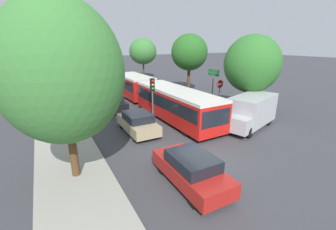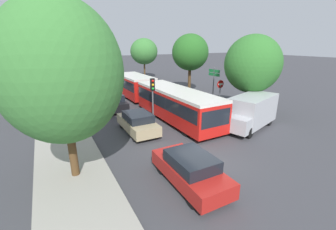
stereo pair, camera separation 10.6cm
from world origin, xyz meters
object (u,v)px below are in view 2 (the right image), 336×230
at_px(queued_car_silver, 89,82).
at_px(traffic_light, 153,91).
at_px(queued_car_tan, 138,122).
at_px(queued_car_red, 190,169).
at_px(direction_sign_post, 214,79).
at_px(white_van, 251,111).
at_px(articulated_bus, 156,94).
at_px(tree_left_near, 61,73).
at_px(queued_car_black, 112,102).
at_px(city_bus_rear, 74,68).
at_px(queued_car_white, 97,90).
at_px(tree_left_mid, 61,60).
at_px(tree_right_mid, 191,53).
at_px(tree_right_near, 253,64).
at_px(no_entry_sign, 220,91).
at_px(tree_left_far, 49,50).
at_px(tree_right_far, 144,52).

xyz_separation_m(queued_car_silver, traffic_light, (1.58, -17.50, 1.76)).
bearing_deg(queued_car_tan, queued_car_red, 178.77).
distance_m(queued_car_red, direction_sign_post, 13.99).
xyz_separation_m(queued_car_tan, direction_sign_post, (9.32, 3.41, 1.84)).
xyz_separation_m(queued_car_tan, white_van, (7.47, -3.03, 0.53)).
height_order(articulated_bus, tree_left_near, tree_left_near).
bearing_deg(queued_car_silver, queued_car_black, 179.49).
height_order(city_bus_rear, queued_car_tan, city_bus_rear).
relative_size(queued_car_white, tree_left_mid, 0.60).
bearing_deg(tree_right_mid, queued_car_silver, 135.11).
xyz_separation_m(queued_car_tan, tree_right_near, (9.48, -0.95, 3.56)).
relative_size(traffic_light, no_entry_sign, 1.21).
distance_m(city_bus_rear, tree_left_mid, 25.10).
bearing_deg(queued_car_black, tree_right_mid, -75.02).
relative_size(city_bus_rear, traffic_light, 3.33).
xyz_separation_m(no_entry_sign, direction_sign_post, (1.17, 2.29, 0.68)).
relative_size(direction_sign_post, tree_left_far, 0.49).
relative_size(queued_car_tan, tree_right_far, 0.62).
relative_size(tree_left_far, tree_right_mid, 1.07).
bearing_deg(tree_right_mid, articulated_bus, -147.45).
bearing_deg(queued_car_silver, tree_right_near, -154.32).
distance_m(queued_car_red, traffic_light, 8.45).
relative_size(queued_car_tan, tree_right_mid, 0.59).
bearing_deg(no_entry_sign, city_bus_rear, -165.03).
xyz_separation_m(city_bus_rear, queued_car_red, (-0.20, -38.35, -0.68)).
height_order(queued_car_black, tree_right_mid, tree_right_mid).
xyz_separation_m(queued_car_tan, tree_left_mid, (-3.75, 7.07, 3.83)).
bearing_deg(tree_right_near, tree_left_mid, 148.76).
bearing_deg(tree_left_near, queued_car_silver, 78.16).
bearing_deg(tree_right_far, queued_car_black, -122.19).
height_order(no_entry_sign, tree_left_far, tree_left_far).
height_order(queued_car_black, tree_left_far, tree_left_far).
xyz_separation_m(direction_sign_post, tree_left_far, (-13.55, 13.82, 2.52)).
bearing_deg(queued_car_tan, tree_right_mid, -48.65).
height_order(queued_car_white, tree_left_near, tree_left_near).
bearing_deg(direction_sign_post, tree_right_mid, -105.59).
bearing_deg(queued_car_red, queued_car_silver, -0.35).
height_order(city_bus_rear, direction_sign_post, direction_sign_post).
xyz_separation_m(tree_left_far, tree_right_mid, (14.49, -8.39, -0.37)).
distance_m(city_bus_rear, tree_left_near, 35.82).
xyz_separation_m(queued_car_white, tree_left_far, (-4.14, 4.59, 4.34)).
relative_size(no_entry_sign, direction_sign_post, 0.78).
height_order(city_bus_rear, tree_left_far, tree_left_far).
xyz_separation_m(queued_car_red, tree_left_far, (-4.01, 23.89, 4.35)).
bearing_deg(city_bus_rear, queued_car_black, -179.47).
xyz_separation_m(queued_car_white, traffic_light, (1.88, -11.29, 1.77)).
bearing_deg(tree_left_far, tree_right_mid, -30.07).
height_order(queued_car_silver, tree_left_near, tree_left_near).
distance_m(queued_car_silver, white_van, 23.06).
bearing_deg(tree_right_near, white_van, -133.93).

